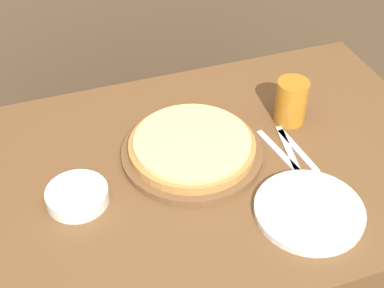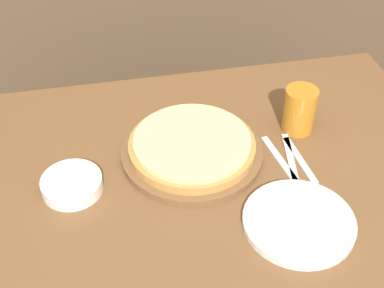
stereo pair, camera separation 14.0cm
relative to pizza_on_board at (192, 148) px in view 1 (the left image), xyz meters
The scene contains 8 objects.
dining_table 0.40m from the pizza_on_board, 47.76° to the right, with size 1.29×0.88×0.74m.
pizza_on_board is the anchor object (origin of this frame).
beer_glass 0.32m from the pizza_on_board, ahead, with size 0.09×0.09×0.13m.
dinner_plate 0.35m from the pizza_on_board, 55.42° to the right, with size 0.26×0.26×0.02m.
side_bowl 0.32m from the pizza_on_board, 168.24° to the right, with size 0.15×0.15×0.04m.
fork 0.24m from the pizza_on_board, 18.91° to the right, with size 0.05×0.22×0.00m.
dinner_knife 0.26m from the pizza_on_board, 17.14° to the right, with size 0.06×0.22×0.00m.
spoon 0.29m from the pizza_on_board, 15.67° to the right, with size 0.03×0.19×0.00m.
Camera 1 is at (-0.39, -0.95, 1.70)m, focal length 50.00 mm.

